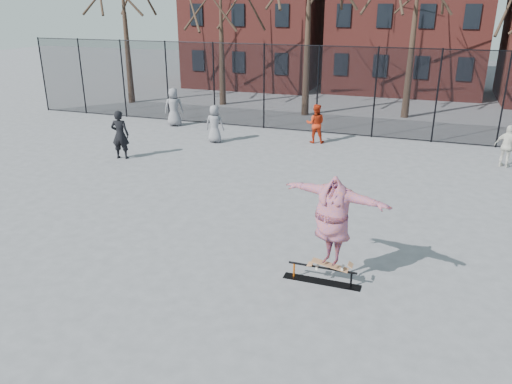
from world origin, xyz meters
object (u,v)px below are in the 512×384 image
(bystander_red, at_px, (316,124))
(bystander_extra, at_px, (174,107))
(skate_rail, at_px, (322,276))
(bystander_grey, at_px, (215,124))
(bystander_black, at_px, (120,135))
(bystander_white, at_px, (507,146))
(skater, at_px, (333,223))
(skateboard, at_px, (330,266))

(bystander_red, distance_m, bystander_extra, 7.37)
(skate_rail, xyz_separation_m, bystander_grey, (-6.98, 9.99, 0.67))
(skate_rail, bearing_deg, bystander_black, 145.29)
(bystander_white, relative_size, bystander_extra, 0.85)
(skater, height_order, bystander_grey, skater)
(bystander_grey, distance_m, bystander_extra, 3.88)
(bystander_white, bearing_deg, skater, 93.59)
(skate_rail, xyz_separation_m, skateboard, (0.16, 0.00, 0.28))
(bystander_grey, height_order, bystander_white, bystander_grey)
(bystander_extra, bearing_deg, bystander_white, 147.41)
(skateboard, relative_size, bystander_extra, 0.46)
(bystander_red, distance_m, bystander_white, 7.54)
(bystander_black, bearing_deg, bystander_white, -177.52)
(bystander_black, distance_m, bystander_red, 8.22)
(skater, distance_m, bystander_white, 11.31)
(skateboard, relative_size, bystander_white, 0.55)
(skater, xyz_separation_m, bystander_extra, (-10.33, 12.21, -0.52))
(skateboard, distance_m, bystander_grey, 12.29)
(bystander_black, relative_size, bystander_extra, 1.02)
(bystander_extra, bearing_deg, skateboard, 104.72)
(skater, bearing_deg, bystander_extra, 145.88)
(bystander_grey, height_order, bystander_black, bystander_black)
(bystander_grey, xyz_separation_m, bystander_extra, (-3.18, 2.22, 0.11))
(skater, xyz_separation_m, bystander_red, (-3.00, 11.41, -0.61))
(skate_rail, height_order, bystander_grey, bystander_grey)
(bystander_white, distance_m, bystander_extra, 14.91)
(skater, bearing_deg, skate_rail, -164.35)
(skater, xyz_separation_m, bystander_black, (-9.63, 6.56, -0.51))
(skate_rail, bearing_deg, bystander_white, 65.93)
(skater, height_order, bystander_red, skater)
(skateboard, height_order, bystander_extra, bystander_extra)
(skate_rail, xyz_separation_m, bystander_white, (4.63, 10.37, 0.64))
(skater, xyz_separation_m, bystander_white, (4.47, 10.37, -0.67))
(bystander_red, bearing_deg, bystander_extra, -17.98)
(bystander_black, bearing_deg, bystander_grey, -138.56)
(skater, height_order, bystander_white, skater)
(bystander_red, xyz_separation_m, bystander_white, (7.47, -1.04, -0.05))
(skateboard, distance_m, bystander_black, 11.66)
(bystander_grey, bearing_deg, bystander_red, -167.09)
(skater, distance_m, bystander_extra, 16.00)
(bystander_black, height_order, bystander_white, bystander_black)
(bystander_black, xyz_separation_m, bystander_red, (6.63, 4.86, -0.11))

